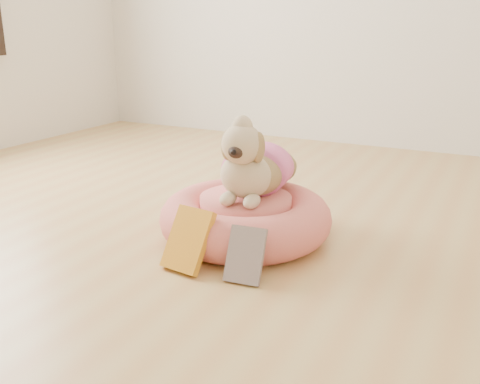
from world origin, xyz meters
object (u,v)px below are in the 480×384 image
at_px(book_yellow, 188,240).
at_px(book_white, 245,255).
at_px(pet_bed, 246,218).
at_px(dog, 254,153).

height_order(book_yellow, book_white, book_yellow).
height_order(pet_bed, book_white, book_white).
xyz_separation_m(pet_bed, book_yellow, (-0.06, -0.34, 0.02)).
height_order(dog, book_white, dog).
height_order(pet_bed, book_yellow, book_yellow).
xyz_separation_m(pet_bed, book_white, (0.17, -0.34, 0.00)).
relative_size(pet_bed, book_white, 3.58).
distance_m(pet_bed, dog, 0.27).
bearing_deg(pet_bed, dog, 61.10).
relative_size(dog, book_yellow, 2.04).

